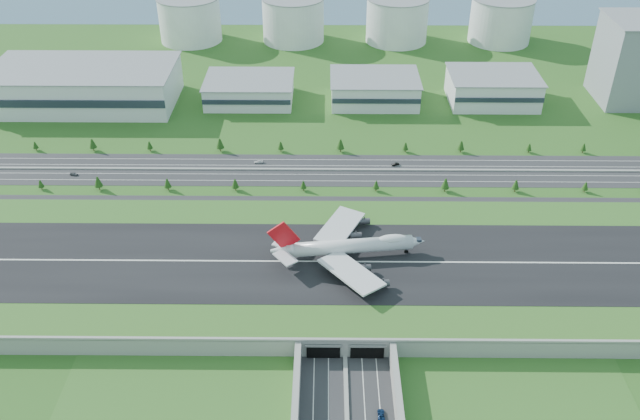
{
  "coord_description": "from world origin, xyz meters",
  "views": [
    {
      "loc": [
        -8.09,
        -238.34,
        193.72
      ],
      "look_at": [
        -10.57,
        35.0,
        12.53
      ],
      "focal_mm": 38.0,
      "sensor_mm": 36.0,
      "label": 1
    }
  ],
  "objects_px": {
    "car_2": "(381,415)",
    "car_5": "(395,164)",
    "car_7": "(258,162)",
    "office_tower": "(637,61)",
    "boeing_747": "(348,246)",
    "car_4": "(74,174)",
    "fuel_tank_a": "(190,19)"
  },
  "relations": [
    {
      "from": "boeing_747",
      "to": "car_5",
      "type": "bearing_deg",
      "value": 65.79
    },
    {
      "from": "car_2",
      "to": "car_7",
      "type": "bearing_deg",
      "value": -71.92
    },
    {
      "from": "boeing_747",
      "to": "car_7",
      "type": "relative_size",
      "value": 13.66
    },
    {
      "from": "office_tower",
      "to": "car_5",
      "type": "bearing_deg",
      "value": -150.65
    },
    {
      "from": "office_tower",
      "to": "car_4",
      "type": "distance_m",
      "value": 366.39
    },
    {
      "from": "car_5",
      "to": "car_7",
      "type": "height_order",
      "value": "car_7"
    },
    {
      "from": "office_tower",
      "to": "car_7",
      "type": "distance_m",
      "value": 264.84
    },
    {
      "from": "boeing_747",
      "to": "car_5",
      "type": "relative_size",
      "value": 15.69
    },
    {
      "from": "office_tower",
      "to": "car_5",
      "type": "xyz_separation_m",
      "value": [
        -167.81,
        -94.38,
        -26.64
      ]
    },
    {
      "from": "car_2",
      "to": "car_5",
      "type": "height_order",
      "value": "car_5"
    },
    {
      "from": "office_tower",
      "to": "boeing_747",
      "type": "distance_m",
      "value": 275.51
    },
    {
      "from": "fuel_tank_a",
      "to": "car_5",
      "type": "relative_size",
      "value": 11.12
    },
    {
      "from": "fuel_tank_a",
      "to": "car_4",
      "type": "xyz_separation_m",
      "value": [
        -29.36,
        -222.13,
        -16.61
      ]
    },
    {
      "from": "office_tower",
      "to": "car_2",
      "type": "xyz_separation_m",
      "value": [
        -187.86,
        -273.51,
        -26.65
      ]
    },
    {
      "from": "car_4",
      "to": "car_5",
      "type": "distance_m",
      "value": 182.0
    },
    {
      "from": "car_2",
      "to": "car_4",
      "type": "xyz_separation_m",
      "value": [
        -161.5,
        166.37,
        0.03
      ]
    },
    {
      "from": "office_tower",
      "to": "boeing_747",
      "type": "xyz_separation_m",
      "value": [
        -197.6,
        -191.52,
        -13.31
      ]
    },
    {
      "from": "car_4",
      "to": "car_2",
      "type": "bearing_deg",
      "value": -126.29
    },
    {
      "from": "boeing_747",
      "to": "fuel_tank_a",
      "type": "bearing_deg",
      "value": 104.6
    },
    {
      "from": "fuel_tank_a",
      "to": "car_7",
      "type": "xyz_separation_m",
      "value": [
        73.17,
        -207.23,
        -16.63
      ]
    },
    {
      "from": "office_tower",
      "to": "car_4",
      "type": "relative_size",
      "value": 12.25
    },
    {
      "from": "car_2",
      "to": "car_7",
      "type": "xyz_separation_m",
      "value": [
        -58.96,
        181.28,
        0.02
      ]
    },
    {
      "from": "car_5",
      "to": "car_4",
      "type": "bearing_deg",
      "value": -102.09
    },
    {
      "from": "fuel_tank_a",
      "to": "car_4",
      "type": "height_order",
      "value": "fuel_tank_a"
    },
    {
      "from": "boeing_747",
      "to": "car_5",
      "type": "distance_m",
      "value": 102.48
    },
    {
      "from": "office_tower",
      "to": "car_7",
      "type": "bearing_deg",
      "value": -159.51
    },
    {
      "from": "fuel_tank_a",
      "to": "car_2",
      "type": "distance_m",
      "value": 410.7
    },
    {
      "from": "fuel_tank_a",
      "to": "boeing_747",
      "type": "bearing_deg",
      "value": -68.23
    },
    {
      "from": "office_tower",
      "to": "car_7",
      "type": "xyz_separation_m",
      "value": [
        -246.83,
        -92.23,
        -26.63
      ]
    },
    {
      "from": "car_4",
      "to": "car_7",
      "type": "bearing_deg",
      "value": -72.17
    },
    {
      "from": "boeing_747",
      "to": "car_7",
      "type": "bearing_deg",
      "value": 109.2
    },
    {
      "from": "car_2",
      "to": "boeing_747",
      "type": "bearing_deg",
      "value": -83.17
    }
  ]
}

